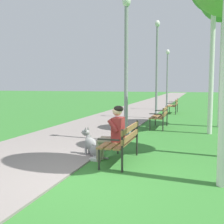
% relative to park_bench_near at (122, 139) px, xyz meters
% --- Properties ---
extents(ground_plane, '(120.00, 120.00, 0.00)m').
position_rel_park_bench_near_xyz_m(ground_plane, '(-0.32, -1.38, -0.51)').
color(ground_plane, '#33752D').
extents(paved_path, '(3.24, 60.00, 0.04)m').
position_rel_park_bench_near_xyz_m(paved_path, '(-2.32, 22.62, -0.49)').
color(paved_path, gray).
rests_on(paved_path, ground).
extents(park_bench_near, '(0.55, 1.50, 0.85)m').
position_rel_park_bench_near_xyz_m(park_bench_near, '(0.00, 0.00, 0.00)').
color(park_bench_near, olive).
rests_on(park_bench_near, ground).
extents(park_bench_mid, '(0.55, 1.50, 0.85)m').
position_rel_park_bench_near_xyz_m(park_bench_mid, '(0.18, 5.08, 0.00)').
color(park_bench_mid, olive).
rests_on(park_bench_mid, ground).
extents(park_bench_far, '(0.55, 1.50, 0.85)m').
position_rel_park_bench_near_xyz_m(park_bench_far, '(0.18, 11.00, 0.00)').
color(park_bench_far, olive).
rests_on(park_bench_far, ground).
extents(person_seated_on_near_bench, '(0.74, 0.49, 1.25)m').
position_rel_park_bench_near_xyz_m(person_seated_on_near_bench, '(-0.21, -0.00, 0.17)').
color(person_seated_on_near_bench, gray).
rests_on(person_seated_on_near_bench, ground).
extents(dog_grey, '(0.80, 0.43, 0.71)m').
position_rel_park_bench_near_xyz_m(dog_grey, '(-0.78, 0.24, -0.25)').
color(dog_grey, gray).
rests_on(dog_grey, ground).
extents(lamp_post_near, '(0.24, 0.24, 4.20)m').
position_rel_park_bench_near_xyz_m(lamp_post_near, '(-0.44, 2.05, 1.66)').
color(lamp_post_near, gray).
rests_on(lamp_post_near, ground).
extents(lamp_post_mid, '(0.24, 0.24, 4.78)m').
position_rel_park_bench_near_xyz_m(lamp_post_mid, '(-0.41, 8.00, 1.95)').
color(lamp_post_mid, gray).
rests_on(lamp_post_mid, ground).
extents(lamp_post_far, '(0.24, 0.24, 3.97)m').
position_rel_park_bench_near_xyz_m(lamp_post_far, '(-0.41, 12.90, 1.54)').
color(lamp_post_far, gray).
rests_on(lamp_post_far, ground).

